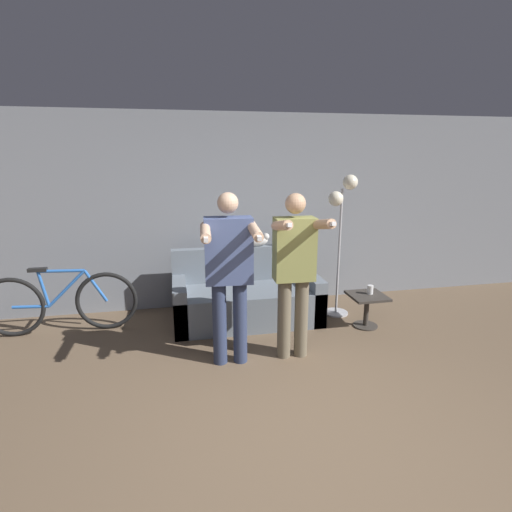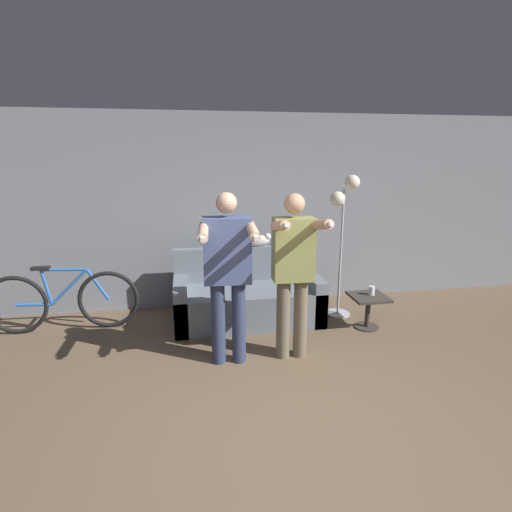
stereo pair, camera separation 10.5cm
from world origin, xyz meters
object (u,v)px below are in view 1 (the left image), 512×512
at_px(cup, 370,290).
at_px(floor_lamp, 342,212).
at_px(bicycle, 60,303).
at_px(person_right, 295,266).
at_px(person_left, 229,268).
at_px(couch, 246,299).
at_px(side_table, 367,304).
at_px(cat, 256,240).

bearing_deg(cup, floor_lamp, 118.39).
height_order(cup, bicycle, bicycle).
relative_size(person_right, floor_lamp, 0.94).
distance_m(person_left, cup, 1.97).
bearing_deg(person_left, couch, 75.02).
bearing_deg(person_right, side_table, 28.47).
relative_size(side_table, bicycle, 0.24).
bearing_deg(person_right, couch, 108.21).
height_order(person_right, bicycle, person_right).
distance_m(cat, bicycle, 2.48).
bearing_deg(person_right, cup, 28.64).
height_order(person_left, cat, person_left).
xyz_separation_m(cat, side_table, (1.22, -0.81, -0.67)).
distance_m(couch, cup, 1.54).
distance_m(side_table, bicycle, 3.66).
height_order(couch, person_right, person_right).
height_order(couch, bicycle, couch).
distance_m(person_right, bicycle, 2.81).
relative_size(floor_lamp, side_table, 4.27).
relative_size(cat, cup, 4.27).
xyz_separation_m(floor_lamp, side_table, (0.19, -0.46, -1.06)).
height_order(person_right, side_table, person_right).
distance_m(person_right, floor_lamp, 1.41).
height_order(couch, cup, couch).
bearing_deg(floor_lamp, couch, 178.20).
bearing_deg(floor_lamp, side_table, -67.66).
distance_m(cup, bicycle, 3.70).
relative_size(couch, cup, 16.93).
relative_size(person_right, bicycle, 0.97).
bearing_deg(couch, side_table, -19.52).
distance_m(couch, cat, 0.77).
xyz_separation_m(cat, bicycle, (-2.39, -0.24, -0.60)).
relative_size(person_left, cat, 3.76).
height_order(side_table, bicycle, bicycle).
relative_size(couch, bicycle, 1.04).
distance_m(person_right, side_table, 1.41).
relative_size(person_left, bicycle, 0.99).
bearing_deg(bicycle, side_table, -8.94).
bearing_deg(floor_lamp, person_left, -147.35).
relative_size(person_right, cat, 3.72).
height_order(cat, side_table, cat).
bearing_deg(bicycle, couch, -1.82).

